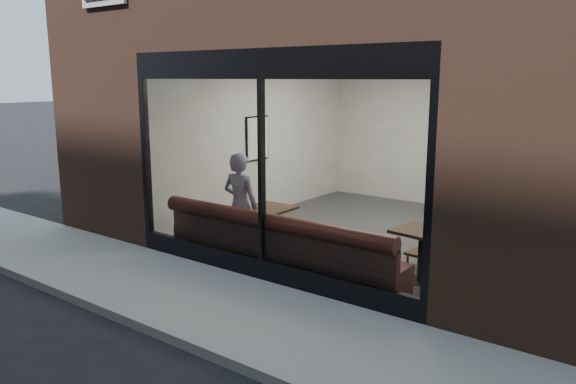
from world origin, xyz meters
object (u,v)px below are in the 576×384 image
Objects in this scene: banquette at (280,257)px; cafe_table_left at (270,208)px; cafe_table_right at (422,231)px; person at (240,205)px; cafe_chair_right at (425,253)px.

cafe_table_left is (-0.71, 0.65, 0.52)m from banquette.
cafe_table_left and cafe_table_right have the same top height.
cafe_table_left is 1.01× the size of cafe_table_right.
cafe_chair_right is at bearing -160.05° from person.
cafe_table_left is 2.53m from cafe_chair_right.
cafe_chair_right is (2.59, 1.22, -0.60)m from person.
person is 2.47× the size of cafe_table_right.
person is 2.84m from cafe_table_right.
banquette is 2.17m from cafe_chair_right.
person is 3.71× the size of cafe_chair_right.
person is at bearing -166.78° from cafe_table_right.
person reaches higher than cafe_table_right.
cafe_table_left reaches higher than banquette.
cafe_table_right is at bearing -172.13° from person.
cafe_table_left is at bearing 137.39° from banquette.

